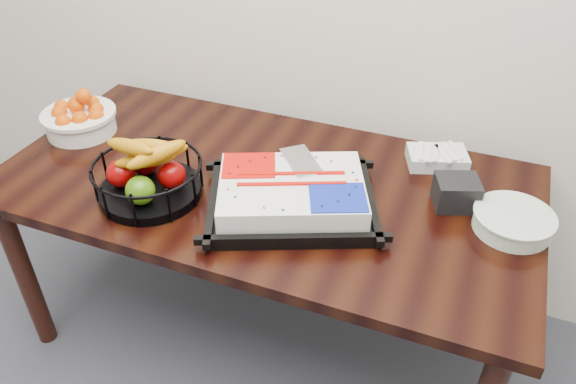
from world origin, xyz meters
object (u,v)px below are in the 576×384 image
at_px(table, 264,201).
at_px(plate_stack, 513,222).
at_px(cake_tray, 292,195).
at_px(napkin_box, 456,193).
at_px(fruit_basket, 148,176).
at_px(tangerine_bowl, 79,114).

bearing_deg(table, plate_stack, 3.04).
distance_m(table, cake_tray, 0.22).
height_order(table, cake_tray, cake_tray).
xyz_separation_m(plate_stack, napkin_box, (-0.18, 0.06, 0.02)).
relative_size(fruit_basket, napkin_box, 2.66).
bearing_deg(napkin_box, plate_stack, -19.03).
bearing_deg(tangerine_bowl, napkin_box, 2.40).
relative_size(cake_tray, plate_stack, 2.62).
bearing_deg(fruit_basket, plate_stack, 12.83).
bearing_deg(napkin_box, cake_tray, -156.85).
height_order(table, napkin_box, napkin_box).
height_order(fruit_basket, napkin_box, fruit_basket).
bearing_deg(table, cake_tray, -35.26).
xyz_separation_m(table, plate_stack, (0.79, 0.04, 0.12)).
xyz_separation_m(table, napkin_box, (0.62, 0.10, 0.13)).
height_order(tangerine_bowl, napkin_box, tangerine_bowl).
relative_size(tangerine_bowl, plate_stack, 1.15).
distance_m(table, napkin_box, 0.64).
xyz_separation_m(cake_tray, napkin_box, (0.47, 0.20, -0.00)).
relative_size(tangerine_bowl, fruit_basket, 0.79).
relative_size(table, tangerine_bowl, 6.54).
bearing_deg(cake_tray, napkin_box, 23.15).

